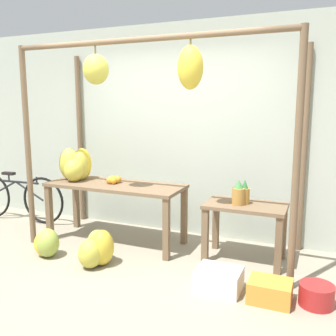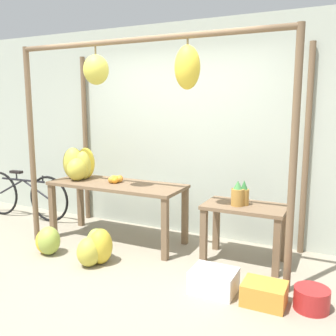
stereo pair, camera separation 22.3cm
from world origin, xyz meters
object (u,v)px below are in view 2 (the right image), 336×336
orange_pile (116,179)px  blue_bucket (312,299)px  banana_pile_ground_right (96,247)px  fruit_crate_white (214,281)px  parked_bicycle (24,195)px  banana_pile_on_table (79,165)px  fruit_crate_purple (264,294)px  pineapple_cluster (240,195)px  banana_pile_ground_left (48,241)px

orange_pile → blue_bucket: bearing=-15.9°
orange_pile → banana_pile_ground_right: bearing=-74.9°
fruit_crate_white → parked_bicycle: bearing=164.8°
banana_pile_on_table → fruit_crate_purple: banana_pile_on_table is taller
blue_bucket → pineapple_cluster: bearing=140.5°
blue_bucket → fruit_crate_white: bearing=-175.1°
parked_bicycle → orange_pile: bearing=-4.9°
banana_pile_on_table → banana_pile_ground_left: 1.10m
fruit_crate_white → orange_pile: bearing=154.1°
banana_pile_ground_left → banana_pile_ground_right: 0.67m
pineapple_cluster → banana_pile_on_table: bearing=-179.6°
fruit_crate_white → parked_bicycle: (-3.42, 0.93, 0.26)m
pineapple_cluster → banana_pile_ground_left: (-2.08, -0.76, -0.62)m
fruit_crate_purple → fruit_crate_white: bearing=178.2°
banana_pile_on_table → banana_pile_ground_right: size_ratio=1.10×
pineapple_cluster → fruit_crate_purple: size_ratio=0.74×
banana_pile_on_table → fruit_crate_white: 2.44m
orange_pile → blue_bucket: (2.45, -0.70, -0.71)m
fruit_crate_purple → banana_pile_ground_right: bearing=178.3°
banana_pile_on_table → parked_bicycle: (-1.25, 0.18, -0.59)m
orange_pile → banana_pile_ground_left: (-0.47, -0.77, -0.64)m
pineapple_cluster → fruit_crate_white: 1.02m
orange_pile → parked_bicycle: size_ratio=0.11×
banana_pile_ground_right → pineapple_cluster: bearing=27.2°
pineapple_cluster → fruit_crate_purple: (0.45, -0.78, -0.68)m
banana_pile_on_table → blue_bucket: bearing=-12.6°
banana_pile_on_table → orange_pile: 0.59m
banana_pile_on_table → banana_pile_ground_right: 1.30m
blue_bucket → orange_pile: bearing=164.1°
fruit_crate_white → parked_bicycle: size_ratio=0.25×
banana_pile_on_table → pineapple_cluster: 2.19m
banana_pile_ground_left → banana_pile_ground_right: size_ratio=0.82×
parked_bicycle → fruit_crate_purple: (3.89, -0.94, -0.27)m
pineapple_cluster → banana_pile_ground_left: pineapple_cluster is taller
banana_pile_ground_left → fruit_crate_purple: (2.53, -0.02, -0.06)m
banana_pile_on_table → pineapple_cluster: (2.19, 0.02, -0.18)m
banana_pile_ground_right → blue_bucket: bearing=0.9°
banana_pile_ground_right → blue_bucket: banana_pile_ground_right is taller
pineapple_cluster → banana_pile_ground_left: size_ratio=0.71×
banana_pile_on_table → banana_pile_ground_right: bearing=-42.7°
banana_pile_ground_left → parked_bicycle: 1.66m
banana_pile_on_table → pineapple_cluster: bearing=0.4°
pineapple_cluster → banana_pile_ground_left: 2.30m
fruit_crate_white → banana_pile_ground_right: bearing=178.4°
orange_pile → banana_pile_ground_left: bearing=-121.4°
banana_pile_ground_left → fruit_crate_purple: bearing=-0.4°
fruit_crate_purple → banana_pile_ground_left: bearing=179.6°
banana_pile_on_table → fruit_crate_purple: 2.88m
banana_pile_on_table → parked_bicycle: 1.40m
banana_pile_ground_right → parked_bicycle: size_ratio=0.28×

